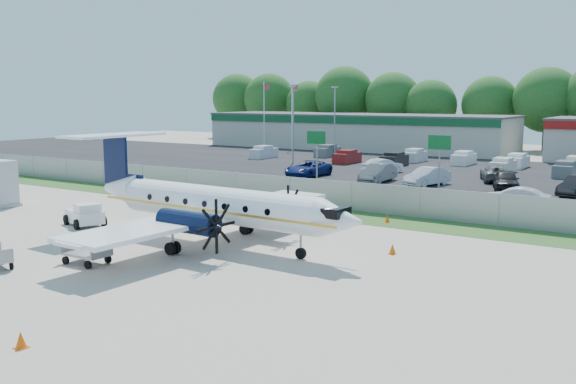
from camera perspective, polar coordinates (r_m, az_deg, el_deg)
The scene contains 28 objects.
ground at distance 32.87m, azimuth -5.71°, elevation -5.27°, with size 170.00×170.00×0.00m, color #B6A79A.
grass_verge at distance 42.69m, azimuth 4.38°, elevation -2.05°, with size 170.00×4.00×0.02m, color #2D561E.
access_road at distance 48.87m, azimuth 8.31°, elevation -0.77°, with size 170.00×8.00×0.02m, color black.
parking_lot at distance 68.36m, azimuth 15.67°, elevation 1.63°, with size 170.00×32.00×0.02m, color black.
perimeter_fence at distance 44.27m, azimuth 5.63°, elevation -0.38°, with size 120.00×0.06×1.99m.
building_west at distance 97.53m, azimuth 6.06°, elevation 5.39°, with size 46.40×12.40×5.24m.
sign_left at distance 55.57m, azimuth 2.55°, elevation 4.16°, with size 1.80×0.26×5.00m.
sign_mid at distance 50.92m, azimuth 13.31°, elevation 3.54°, with size 1.80×0.26×5.00m.
flagpole_west at distance 97.55m, azimuth -2.11°, elevation 7.21°, with size 1.06×0.12×10.00m.
flagpole_east at distance 94.78m, azimuth 0.39°, elevation 7.17°, with size 1.06×0.12×10.00m.
light_pole_nw at distance 74.59m, azimuth 0.45°, elevation 6.51°, with size 0.90×0.35×9.09m.
light_pole_sw at distance 83.20m, azimuth 4.17°, elevation 6.69°, with size 0.90×0.35×9.09m.
tree_line at distance 101.21m, azimuth 21.44°, elevation 3.47°, with size 112.00×6.00×14.00m, color #1C4D16, non-canonical shape.
aircraft at distance 34.15m, azimuth -6.68°, elevation -1.06°, with size 18.03×17.80×5.60m.
pushback_tug at distance 40.84m, azimuth -17.57°, elevation -1.95°, with size 2.99×2.60×1.41m.
baggage_cart_near at distance 31.64m, azimuth -17.47°, elevation -5.17°, with size 2.20×1.36×1.14m.
cone_nose at distance 32.51m, azimuth 9.27°, elevation -5.04°, with size 0.37×0.37×0.53m.
cone_port_wing at distance 22.16m, azimuth -22.66°, elevation -12.06°, with size 0.38×0.38×0.54m.
cone_starboard_wing at distance 40.49m, azimuth 8.82°, elevation -2.37°, with size 0.36×0.36×0.51m.
road_car_west at distance 54.75m, azimuth -6.96°, elevation 0.23°, with size 2.09×5.15×1.49m, color navy.
road_car_mid at distance 47.18m, azimuth 19.39°, elevation -1.51°, with size 1.66×4.75×1.56m, color silver.
parked_car_a at distance 63.06m, azimuth 1.80°, elevation 1.38°, with size 2.62×5.69×1.58m, color navy.
parked_car_b at distance 59.52m, azimuth 7.98°, elevation 0.87°, with size 1.78×5.12×1.69m, color #595B5E.
parked_car_c at distance 57.94m, azimuth 12.22°, elevation 0.56°, with size 1.72×4.92×1.62m, color silver.
parked_car_d at distance 56.88m, azimuth 18.77°, elevation 0.15°, with size 2.02×5.01×1.71m, color black.
parked_car_f at distance 66.40m, azimuth 8.43°, elevation 1.65°, with size 1.60×4.59×1.51m, color silver.
parked_car_g at distance 62.63m, azimuth 17.96°, elevation 0.92°, with size 2.49×5.39×1.50m, color #595B5E.
far_parking_rows at distance 73.13m, azimuth 16.84°, elevation 2.00°, with size 56.00×10.00×1.60m, color gray, non-canonical shape.
Camera 1 is at (19.99, -24.91, 7.78)m, focal length 40.00 mm.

